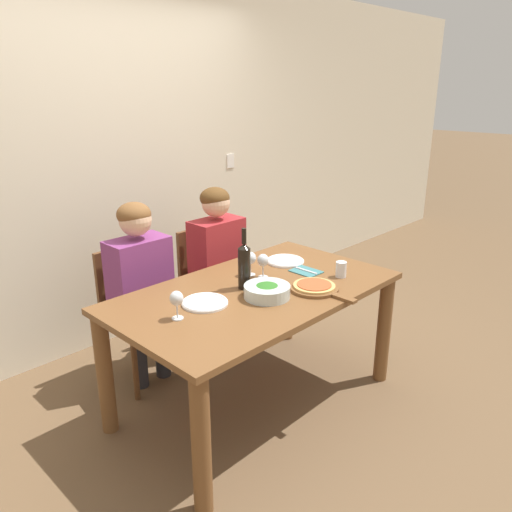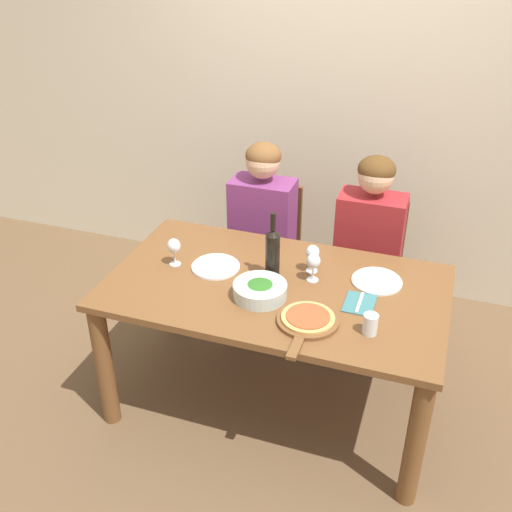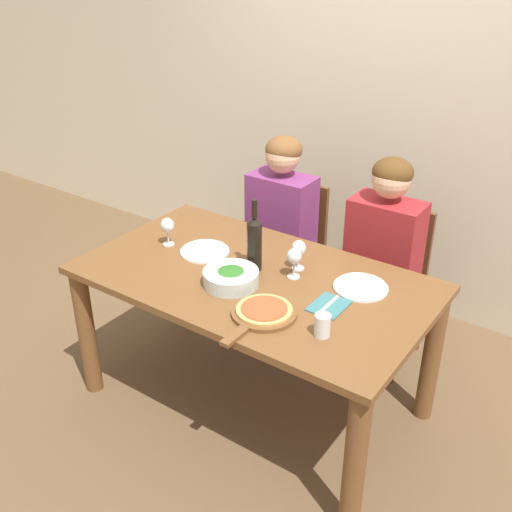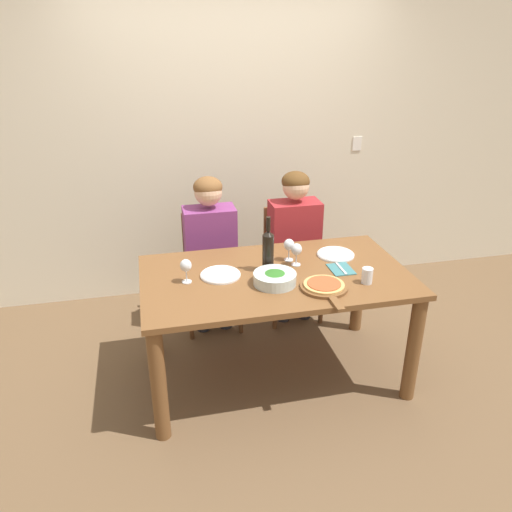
{
  "view_description": "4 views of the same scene",
  "coord_description": "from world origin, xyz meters",
  "px_view_note": "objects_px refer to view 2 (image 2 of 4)",
  "views": [
    {
      "loc": [
        -1.91,
        -1.86,
        1.88
      ],
      "look_at": [
        0.15,
        0.14,
        0.9
      ],
      "focal_mm": 35.0,
      "sensor_mm": 36.0,
      "label": 1
    },
    {
      "loc": [
        0.72,
        -2.37,
        2.38
      ],
      "look_at": [
        -0.11,
        0.02,
        0.9
      ],
      "focal_mm": 42.0,
      "sensor_mm": 36.0,
      "label": 2
    },
    {
      "loc": [
        1.42,
        -2.01,
        2.17
      ],
      "look_at": [
        -0.05,
        0.08,
        0.82
      ],
      "focal_mm": 42.0,
      "sensor_mm": 36.0,
      "label": 3
    },
    {
      "loc": [
        -0.74,
        -2.7,
        2.15
      ],
      "look_at": [
        -0.12,
        0.04,
        0.88
      ],
      "focal_mm": 35.0,
      "sensor_mm": 36.0,
      "label": 4
    }
  ],
  "objects_px": {
    "person_man": "(369,237)",
    "fork_on_napkin": "(359,303)",
    "dinner_plate_left": "(216,266)",
    "wine_glass_left": "(174,247)",
    "person_woman": "(262,220)",
    "wine_bottle": "(273,253)",
    "wine_glass_right": "(313,254)",
    "pizza_on_board": "(307,320)",
    "water_tumbler": "(370,324)",
    "chair_right": "(368,265)",
    "chair_left": "(267,248)",
    "broccoli_bowl": "(260,290)",
    "wine_glass_centre": "(313,262)",
    "dinner_plate_right": "(377,281)"
  },
  "relations": [
    {
      "from": "fork_on_napkin",
      "to": "wine_bottle",
      "type": "bearing_deg",
      "value": 169.02
    },
    {
      "from": "chair_left",
      "to": "water_tumbler",
      "type": "xyz_separation_m",
      "value": [
        0.82,
        -1.06,
        0.34
      ]
    },
    {
      "from": "chair_right",
      "to": "broccoli_bowl",
      "type": "bearing_deg",
      "value": -112.1
    },
    {
      "from": "broccoli_bowl",
      "to": "person_woman",
      "type": "bearing_deg",
      "value": 108.02
    },
    {
      "from": "wine_glass_right",
      "to": "pizza_on_board",
      "type": "bearing_deg",
      "value": -78.07
    },
    {
      "from": "dinner_plate_left",
      "to": "wine_glass_left",
      "type": "distance_m",
      "value": 0.24
    },
    {
      "from": "broccoli_bowl",
      "to": "chair_right",
      "type": "bearing_deg",
      "value": 67.9
    },
    {
      "from": "dinner_plate_right",
      "to": "fork_on_napkin",
      "type": "height_order",
      "value": "dinner_plate_right"
    },
    {
      "from": "wine_glass_centre",
      "to": "water_tumbler",
      "type": "relative_size",
      "value": 1.56
    },
    {
      "from": "wine_bottle",
      "to": "chair_left",
      "type": "bearing_deg",
      "value": 109.88
    },
    {
      "from": "dinner_plate_right",
      "to": "person_woman",
      "type": "bearing_deg",
      "value": 145.97
    },
    {
      "from": "wine_bottle",
      "to": "wine_glass_left",
      "type": "height_order",
      "value": "wine_bottle"
    },
    {
      "from": "dinner_plate_right",
      "to": "pizza_on_board",
      "type": "bearing_deg",
      "value": -118.69
    },
    {
      "from": "chair_right",
      "to": "fork_on_napkin",
      "type": "relative_size",
      "value": 4.88
    },
    {
      "from": "wine_glass_centre",
      "to": "fork_on_napkin",
      "type": "xyz_separation_m",
      "value": [
        0.26,
        -0.13,
        -0.1
      ]
    },
    {
      "from": "chair_left",
      "to": "person_man",
      "type": "relative_size",
      "value": 0.72
    },
    {
      "from": "wine_glass_right",
      "to": "wine_glass_centre",
      "type": "relative_size",
      "value": 1.0
    },
    {
      "from": "chair_left",
      "to": "person_man",
      "type": "xyz_separation_m",
      "value": [
        0.65,
        -0.11,
        0.25
      ]
    },
    {
      "from": "chair_left",
      "to": "fork_on_napkin",
      "type": "bearing_deg",
      "value": -49.19
    },
    {
      "from": "chair_right",
      "to": "fork_on_napkin",
      "type": "distance_m",
      "value": 0.9
    },
    {
      "from": "person_woman",
      "to": "dinner_plate_left",
      "type": "relative_size",
      "value": 4.84
    },
    {
      "from": "chair_left",
      "to": "water_tumbler",
      "type": "relative_size",
      "value": 9.07
    },
    {
      "from": "dinner_plate_right",
      "to": "pizza_on_board",
      "type": "xyz_separation_m",
      "value": [
        -0.24,
        -0.44,
        0.01
      ]
    },
    {
      "from": "dinner_plate_left",
      "to": "person_man",
      "type": "bearing_deg",
      "value": 43.9
    },
    {
      "from": "wine_glass_left",
      "to": "fork_on_napkin",
      "type": "bearing_deg",
      "value": -2.57
    },
    {
      "from": "broccoli_bowl",
      "to": "wine_glass_left",
      "type": "xyz_separation_m",
      "value": [
        -0.51,
        0.14,
        0.07
      ]
    },
    {
      "from": "dinner_plate_left",
      "to": "wine_glass_right",
      "type": "relative_size",
      "value": 1.66
    },
    {
      "from": "chair_left",
      "to": "wine_bottle",
      "type": "relative_size",
      "value": 2.43
    },
    {
      "from": "pizza_on_board",
      "to": "water_tumbler",
      "type": "xyz_separation_m",
      "value": [
        0.28,
        0.02,
        0.03
      ]
    },
    {
      "from": "dinner_plate_left",
      "to": "pizza_on_board",
      "type": "xyz_separation_m",
      "value": [
        0.57,
        -0.31,
        0.01
      ]
    },
    {
      "from": "person_woman",
      "to": "dinner_plate_right",
      "type": "height_order",
      "value": "person_woman"
    },
    {
      "from": "broccoli_bowl",
      "to": "chair_left",
      "type": "bearing_deg",
      "value": 106.06
    },
    {
      "from": "broccoli_bowl",
      "to": "pizza_on_board",
      "type": "relative_size",
      "value": 0.61
    },
    {
      "from": "water_tumbler",
      "to": "dinner_plate_right",
      "type": "bearing_deg",
      "value": 94.8
    },
    {
      "from": "water_tumbler",
      "to": "fork_on_napkin",
      "type": "xyz_separation_m",
      "value": [
        -0.08,
        0.21,
        -0.04
      ]
    },
    {
      "from": "wine_glass_left",
      "to": "wine_glass_right",
      "type": "bearing_deg",
      "value": 13.59
    },
    {
      "from": "chair_right",
      "to": "dinner_plate_right",
      "type": "distance_m",
      "value": 0.71
    },
    {
      "from": "dinner_plate_right",
      "to": "wine_glass_left",
      "type": "xyz_separation_m",
      "value": [
        -1.02,
        -0.17,
        0.1
      ]
    },
    {
      "from": "person_man",
      "to": "wine_glass_centre",
      "type": "distance_m",
      "value": 0.65
    },
    {
      "from": "wine_bottle",
      "to": "dinner_plate_left",
      "type": "relative_size",
      "value": 1.44
    },
    {
      "from": "chair_right",
      "to": "dinner_plate_left",
      "type": "distance_m",
      "value": 1.07
    },
    {
      "from": "person_man",
      "to": "wine_glass_right",
      "type": "xyz_separation_m",
      "value": [
        -0.21,
        -0.53,
        0.14
      ]
    },
    {
      "from": "person_man",
      "to": "fork_on_napkin",
      "type": "xyz_separation_m",
      "value": [
        0.08,
        -0.74,
        0.04
      ]
    },
    {
      "from": "person_woman",
      "to": "wine_bottle",
      "type": "relative_size",
      "value": 3.36
    },
    {
      "from": "chair_left",
      "to": "broccoli_bowl",
      "type": "distance_m",
      "value": 1.03
    },
    {
      "from": "chair_right",
      "to": "wine_glass_centre",
      "type": "distance_m",
      "value": 0.84
    },
    {
      "from": "wine_bottle",
      "to": "wine_glass_right",
      "type": "distance_m",
      "value": 0.21
    },
    {
      "from": "person_man",
      "to": "wine_bottle",
      "type": "bearing_deg",
      "value": -120.2
    },
    {
      "from": "dinner_plate_left",
      "to": "wine_glass_centre",
      "type": "distance_m",
      "value": 0.51
    },
    {
      "from": "chair_right",
      "to": "wine_bottle",
      "type": "relative_size",
      "value": 2.43
    }
  ]
}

